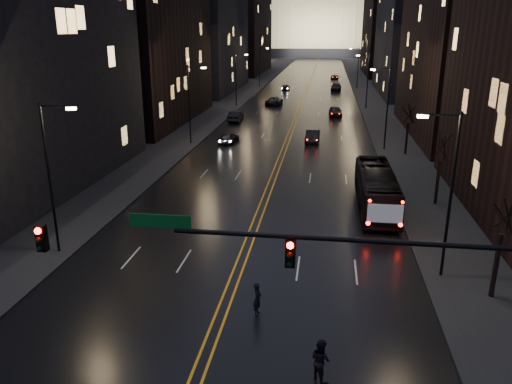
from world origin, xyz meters
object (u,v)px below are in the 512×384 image
at_px(pedestrian_a, 257,299).
at_px(pedestrian_b, 320,360).
at_px(traffic_signal, 362,271).
at_px(bus, 376,189).
at_px(oncoming_car_b, 236,116).
at_px(oncoming_car_a, 229,138).
at_px(receding_car_a, 312,136).

relative_size(pedestrian_a, pedestrian_b, 0.93).
xyz_separation_m(traffic_signal, bus, (2.51, 20.72, -3.60)).
bearing_deg(pedestrian_b, bus, -53.46).
bearing_deg(traffic_signal, oncoming_car_b, 104.54).
bearing_deg(bus, pedestrian_a, -113.54).
xyz_separation_m(traffic_signal, pedestrian_b, (-1.23, 0.79, -4.23)).
distance_m(pedestrian_a, pedestrian_b, 5.17).
distance_m(oncoming_car_a, pedestrian_b, 41.89).
bearing_deg(oncoming_car_a, receding_car_a, -161.63).
relative_size(traffic_signal, bus, 1.60).
xyz_separation_m(traffic_signal, oncoming_car_b, (-14.41, 55.56, -4.34)).
bearing_deg(pedestrian_b, receding_car_a, -40.56).
bearing_deg(oncoming_car_a, bus, 133.84).
bearing_deg(pedestrian_b, traffic_signal, -165.69).
distance_m(bus, oncoming_car_b, 38.74).
xyz_separation_m(traffic_signal, receding_car_a, (-2.91, 43.02, -4.38)).
distance_m(oncoming_car_a, pedestrian_a, 37.07).
height_order(traffic_signal, pedestrian_a, traffic_signal).
relative_size(oncoming_car_a, oncoming_car_b, 0.87).
distance_m(bus, pedestrian_b, 20.29).
bearing_deg(pedestrian_a, traffic_signal, -133.97).
bearing_deg(oncoming_car_a, traffic_signal, 114.31).
height_order(bus, oncoming_car_a, bus).
height_order(oncoming_car_a, oncoming_car_b, oncoming_car_b).
xyz_separation_m(oncoming_car_a, pedestrian_b, (11.41, -40.31, 0.18)).
bearing_deg(oncoming_car_b, bus, 116.04).
distance_m(bus, pedestrian_a, 17.11).
bearing_deg(receding_car_a, bus, -74.98).
distance_m(bus, oncoming_car_a, 25.41).
height_order(oncoming_car_b, pedestrian_a, pedestrian_a).
height_order(oncoming_car_b, pedestrian_b, pedestrian_b).
bearing_deg(pedestrian_a, oncoming_car_b, 17.29).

